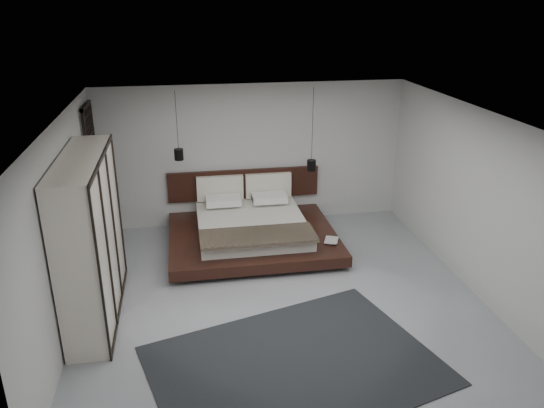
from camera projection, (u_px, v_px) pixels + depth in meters
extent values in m
plane|color=#96999E|center=(280.00, 295.00, 8.22)|extent=(6.00, 6.00, 0.00)
plane|color=white|center=(281.00, 116.00, 7.20)|extent=(6.00, 6.00, 0.00)
plane|color=#B7B7B5|center=(253.00, 155.00, 10.46)|extent=(6.00, 0.00, 6.00)
plane|color=#B7B7B5|center=(340.00, 331.00, 4.96)|extent=(6.00, 0.00, 6.00)
plane|color=#B7B7B5|center=(65.00, 226.00, 7.24)|extent=(0.00, 6.00, 6.00)
plane|color=#B7B7B5|center=(471.00, 199.00, 8.19)|extent=(0.00, 6.00, 6.00)
cube|color=black|center=(95.00, 176.00, 9.53)|extent=(0.05, 0.90, 2.60)
cube|color=black|center=(253.00, 245.00, 9.78)|extent=(2.37, 1.94, 0.09)
cube|color=black|center=(253.00, 238.00, 9.73)|extent=(3.02, 2.48, 0.19)
cube|color=beige|center=(251.00, 224.00, 9.78)|extent=(1.94, 2.16, 0.24)
cube|color=black|center=(258.00, 236.00, 8.96)|extent=(1.96, 0.75, 0.05)
cube|color=white|center=(223.00, 201.00, 10.40)|extent=(0.67, 0.43, 0.13)
cube|color=white|center=(268.00, 198.00, 10.55)|extent=(0.67, 0.43, 0.13)
cube|color=white|center=(223.00, 201.00, 10.24)|extent=(0.67, 0.43, 0.13)
cube|color=white|center=(269.00, 198.00, 10.39)|extent=(0.67, 0.43, 0.13)
cube|color=black|center=(244.00, 184.00, 10.61)|extent=(3.02, 0.08, 0.60)
cube|color=silver|center=(220.00, 188.00, 10.46)|extent=(0.92, 0.10, 0.50)
cube|color=silver|center=(268.00, 185.00, 10.61)|extent=(0.92, 0.10, 0.50)
imported|color=#99724C|center=(326.00, 240.00, 9.39)|extent=(0.26, 0.31, 0.03)
imported|color=#99724C|center=(325.00, 240.00, 9.35)|extent=(0.33, 0.37, 0.02)
cylinder|color=black|center=(177.00, 120.00, 9.36)|extent=(0.01, 0.01, 1.05)
cylinder|color=black|center=(179.00, 154.00, 9.59)|extent=(0.17, 0.17, 0.20)
cylinder|color=#FFE0B2|center=(179.00, 159.00, 9.62)|extent=(0.12, 0.12, 0.01)
cylinder|color=black|center=(313.00, 124.00, 9.82)|extent=(0.01, 0.01, 1.38)
cylinder|color=black|center=(311.00, 165.00, 10.11)|extent=(0.17, 0.17, 0.21)
cylinder|color=#FFE0B2|center=(311.00, 170.00, 10.14)|extent=(0.13, 0.13, 0.01)
cube|color=silver|center=(90.00, 239.00, 7.35)|extent=(0.55, 2.36, 2.36)
cube|color=black|center=(101.00, 158.00, 6.98)|extent=(0.03, 2.36, 0.06)
cube|color=black|center=(120.00, 308.00, 7.82)|extent=(0.03, 2.36, 0.06)
cube|color=black|center=(100.00, 279.00, 6.31)|extent=(0.03, 0.05, 2.36)
cube|color=black|center=(108.00, 250.00, 7.04)|extent=(0.03, 0.05, 2.36)
cube|color=black|center=(114.00, 226.00, 7.76)|extent=(0.03, 0.05, 2.36)
cube|color=black|center=(119.00, 207.00, 8.48)|extent=(0.03, 0.05, 2.36)
cube|color=black|center=(295.00, 365.00, 6.64)|extent=(4.01, 3.33, 0.01)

